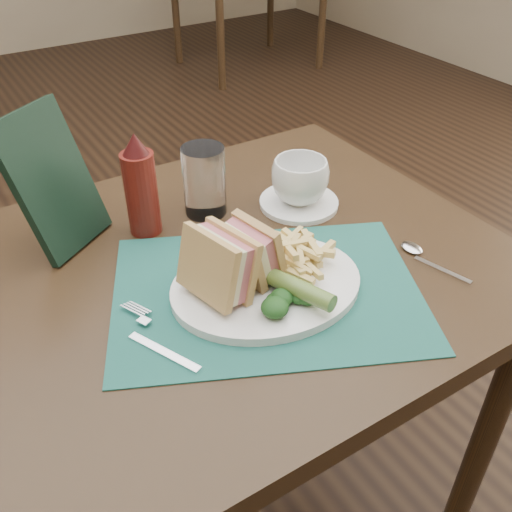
# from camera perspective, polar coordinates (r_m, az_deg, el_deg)

# --- Properties ---
(floor) EXTENTS (7.00, 7.00, 0.00)m
(floor) POSITION_cam_1_polar(r_m,az_deg,el_deg) (1.80, -9.97, -11.46)
(floor) COLOR black
(floor) RESTS_ON ground
(table_main) EXTENTS (0.90, 0.75, 0.75)m
(table_main) POSITION_cam_1_polar(r_m,az_deg,el_deg) (1.21, -1.94, -14.71)
(table_main) COLOR black
(table_main) RESTS_ON ground
(table_bg_right) EXTENTS (0.90, 0.75, 0.75)m
(table_bg_right) POSITION_cam_1_polar(r_m,az_deg,el_deg) (4.19, -0.80, 23.46)
(table_bg_right) COLOR black
(table_bg_right) RESTS_ON ground
(placemat) EXTENTS (0.57, 0.50, 0.00)m
(placemat) POSITION_cam_1_polar(r_m,az_deg,el_deg) (0.88, 1.09, -3.58)
(placemat) COLOR #1A554B
(placemat) RESTS_ON table_main
(plate) EXTENTS (0.34, 0.29, 0.01)m
(plate) POSITION_cam_1_polar(r_m,az_deg,el_deg) (0.88, 1.04, -2.95)
(plate) COLOR white
(plate) RESTS_ON placemat
(sandwich_half_a) EXTENTS (0.10, 0.12, 0.11)m
(sandwich_half_a) POSITION_cam_1_polar(r_m,az_deg,el_deg) (0.81, -4.88, -1.44)
(sandwich_half_a) COLOR tan
(sandwich_half_a) RESTS_ON plate
(sandwich_half_b) EXTENTS (0.09, 0.11, 0.10)m
(sandwich_half_b) POSITION_cam_1_polar(r_m,az_deg,el_deg) (0.85, -1.67, -0.07)
(sandwich_half_b) COLOR tan
(sandwich_half_b) RESTS_ON plate
(kale_garnish) EXTENTS (0.11, 0.08, 0.03)m
(kale_garnish) POSITION_cam_1_polar(r_m,az_deg,el_deg) (0.83, 2.99, -3.99)
(kale_garnish) COLOR #143815
(kale_garnish) RESTS_ON plate
(pickle_spear) EXTENTS (0.06, 0.12, 0.03)m
(pickle_spear) POSITION_cam_1_polar(r_m,az_deg,el_deg) (0.83, 4.19, -3.22)
(pickle_spear) COLOR #4C6A28
(pickle_spear) RESTS_ON plate
(fries_pile) EXTENTS (0.18, 0.20, 0.05)m
(fries_pile) POSITION_cam_1_polar(r_m,az_deg,el_deg) (0.90, 3.85, 0.72)
(fries_pile) COLOR #DABE6D
(fries_pile) RESTS_ON plate
(fork) EXTENTS (0.10, 0.17, 0.01)m
(fork) POSITION_cam_1_polar(r_m,az_deg,el_deg) (0.81, -10.09, -7.95)
(fork) COLOR silver
(fork) RESTS_ON placemat
(spoon) EXTENTS (0.07, 0.15, 0.01)m
(spoon) POSITION_cam_1_polar(r_m,az_deg,el_deg) (0.98, 17.13, -0.45)
(spoon) COLOR silver
(spoon) RESTS_ON table_main
(saucer) EXTENTS (0.17, 0.17, 0.01)m
(saucer) POSITION_cam_1_polar(r_m,az_deg,el_deg) (1.09, 4.30, 5.34)
(saucer) COLOR white
(saucer) RESTS_ON table_main
(coffee_cup) EXTENTS (0.15, 0.15, 0.08)m
(coffee_cup) POSITION_cam_1_polar(r_m,az_deg,el_deg) (1.07, 4.42, 7.50)
(coffee_cup) COLOR white
(coffee_cup) RESTS_ON saucer
(drinking_glass) EXTENTS (0.08, 0.08, 0.13)m
(drinking_glass) POSITION_cam_1_polar(r_m,az_deg,el_deg) (1.04, -5.19, 7.49)
(drinking_glass) COLOR white
(drinking_glass) RESTS_ON table_main
(ketchup_bottle) EXTENTS (0.07, 0.07, 0.19)m
(ketchup_bottle) POSITION_cam_1_polar(r_m,az_deg,el_deg) (0.99, -11.49, 7.02)
(ketchup_bottle) COLOR #59150F
(ketchup_bottle) RESTS_ON table_main
(check_presenter) EXTENTS (0.17, 0.16, 0.23)m
(check_presenter) POSITION_cam_1_polar(r_m,az_deg,el_deg) (0.99, -19.68, 7.07)
(check_presenter) COLOR black
(check_presenter) RESTS_ON table_main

